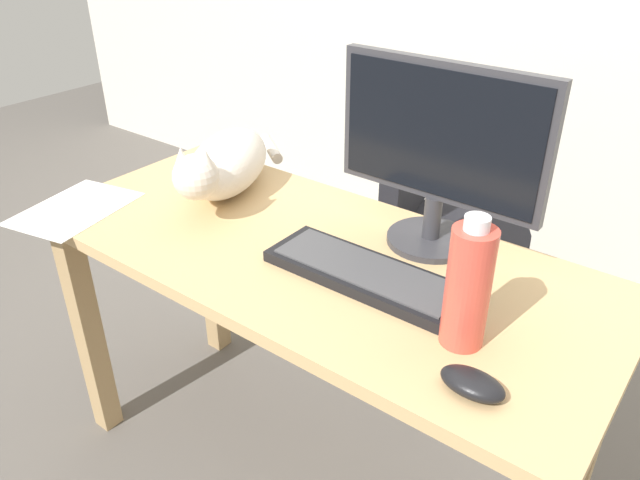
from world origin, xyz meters
name	(u,v)px	position (x,y,z in m)	size (l,w,h in m)	color
ground_plane	(313,471)	(0.00, 0.00, 0.00)	(8.00, 8.00, 0.00)	#59544F
desk	(312,294)	(0.00, 0.00, 0.62)	(1.37, 0.60, 0.74)	tan
office_chair	(440,257)	(0.01, 0.67, 0.40)	(0.49, 0.48, 0.92)	black
monitor	(439,150)	(0.20, 0.19, 0.97)	(0.48, 0.20, 0.41)	#333338
keyboard	(366,274)	(0.17, -0.03, 0.75)	(0.44, 0.15, 0.03)	black
cat	(226,164)	(-0.37, 0.10, 0.82)	(0.32, 0.57, 0.20)	silver
computer_mouse	(472,384)	(0.49, -0.20, 0.76)	(0.11, 0.06, 0.04)	black
paper_sheet	(75,209)	(-0.60, -0.21, 0.74)	(0.21, 0.30, 0.00)	white
water_bottle	(468,286)	(0.42, -0.09, 0.86)	(0.08, 0.08, 0.25)	#D84C3D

